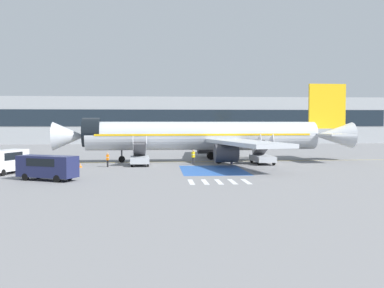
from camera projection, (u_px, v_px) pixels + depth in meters
ground_plane at (190, 161)px, 59.99m from camera, size 600.00×600.00×0.00m
apron_leadline_yellow at (203, 162)px, 59.23m from camera, size 74.20×3.94×0.01m
apron_stand_patch_blue at (213, 170)px, 48.43m from camera, size 6.82×10.55×0.01m
apron_walkway_bar_0 at (191, 182)px, 38.67m from camera, size 0.44×3.60×0.01m
apron_walkway_bar_1 at (205, 182)px, 38.76m from camera, size 0.44×3.60×0.01m
apron_walkway_bar_2 at (219, 182)px, 38.84m from camera, size 0.44×3.60×0.01m
apron_walkway_bar_3 at (233, 182)px, 38.93m from camera, size 0.44×3.60×0.01m
apron_walkway_bar_4 at (246, 181)px, 39.02m from camera, size 0.44×3.60×0.01m
airliner at (208, 136)px, 59.16m from camera, size 40.00×35.71×10.40m
boarding_stairs_forward at (140, 158)px, 53.81m from camera, size 2.44×5.32×3.61m
boarding_stairs_aft at (262, 156)px, 55.67m from camera, size 2.44×5.32×3.76m
fuel_tanker at (238, 141)px, 85.37m from camera, size 10.37×3.88×3.35m
service_van_0 at (5, 160)px, 44.81m from camera, size 3.47×5.52×2.38m
service_van_1 at (47, 166)px, 39.71m from camera, size 5.74×4.03×2.19m
ground_crew_0 at (193, 156)px, 54.68m from camera, size 0.46×0.47×1.83m
ground_crew_1 at (232, 156)px, 55.31m from camera, size 0.48×0.36×1.71m
ground_crew_2 at (108, 159)px, 51.94m from camera, size 0.31×0.47×1.65m
traffic_cone_0 at (80, 165)px, 51.37m from camera, size 0.44×0.44×0.49m
terminal_building at (182, 120)px, 115.49m from camera, size 105.65×12.10×11.54m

